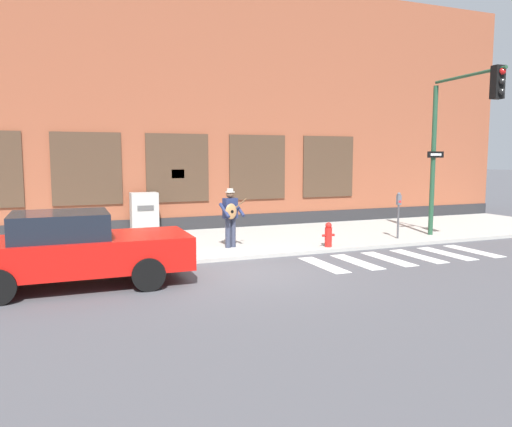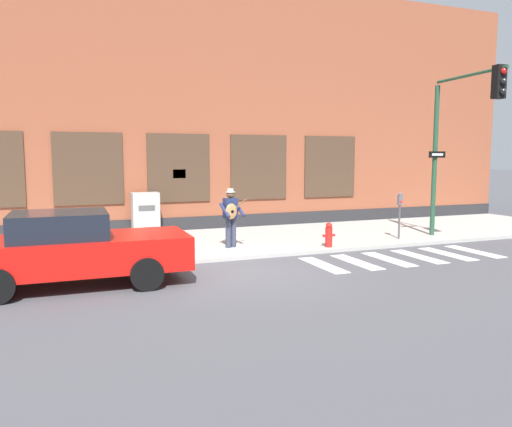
% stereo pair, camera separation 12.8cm
% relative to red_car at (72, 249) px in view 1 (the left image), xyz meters
% --- Properties ---
extents(ground_plane, '(160.00, 160.00, 0.00)m').
position_rel_red_car_xyz_m(ground_plane, '(3.64, -0.10, -0.77)').
color(ground_plane, '#4C4C51').
extents(sidewalk, '(28.00, 5.07, 0.10)m').
position_rel_red_car_xyz_m(sidewalk, '(3.64, 3.69, -0.72)').
color(sidewalk, '#ADAAA3').
rests_on(sidewalk, ground).
extents(building_backdrop, '(28.00, 4.06, 8.76)m').
position_rel_red_car_xyz_m(building_backdrop, '(3.64, 8.21, 3.60)').
color(building_backdrop, brown).
rests_on(building_backdrop, ground).
extents(crosswalk, '(5.20, 1.90, 0.01)m').
position_rel_red_car_xyz_m(crosswalk, '(8.13, -0.15, -0.76)').
color(crosswalk, silver).
rests_on(crosswalk, ground).
extents(red_car, '(4.63, 2.04, 1.53)m').
position_rel_red_car_xyz_m(red_car, '(0.00, 0.00, 0.00)').
color(red_car, red).
rests_on(red_car, ground).
extents(busker, '(0.76, 0.62, 1.65)m').
position_rel_red_car_xyz_m(busker, '(4.24, 2.43, 0.27)').
color(busker, '#33384C').
rests_on(busker, sidewalk).
extents(traffic_light, '(0.65, 2.93, 4.95)m').
position_rel_red_car_xyz_m(traffic_light, '(10.96, 1.08, 2.77)').
color(traffic_light, '#234C33').
rests_on(traffic_light, sidewalk).
extents(parking_meter, '(0.13, 0.11, 1.44)m').
position_rel_red_car_xyz_m(parking_meter, '(9.59, 1.98, 0.27)').
color(parking_meter, '#47474C').
rests_on(parking_meter, sidewalk).
extents(utility_box, '(0.87, 0.57, 1.37)m').
position_rel_red_car_xyz_m(utility_box, '(2.41, 5.77, 0.01)').
color(utility_box, '#ADADA8').
rests_on(utility_box, sidewalk).
extents(fire_hydrant, '(0.38, 0.20, 0.70)m').
position_rel_red_car_xyz_m(fire_hydrant, '(6.83, 1.50, -0.33)').
color(fire_hydrant, red).
rests_on(fire_hydrant, sidewalk).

